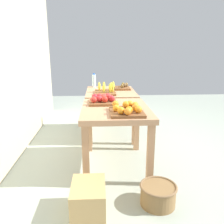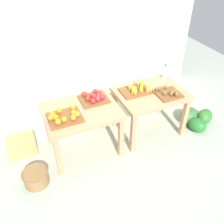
{
  "view_description": "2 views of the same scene",
  "coord_description": "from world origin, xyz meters",
  "px_view_note": "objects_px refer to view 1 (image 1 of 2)",
  "views": [
    {
      "loc": [
        -3.26,
        0.19,
        1.44
      ],
      "look_at": [
        0.03,
        0.01,
        0.54
      ],
      "focal_mm": 37.51,
      "sensor_mm": 36.0,
      "label": 1
    },
    {
      "loc": [
        -1.28,
        -2.68,
        2.8
      ],
      "look_at": [
        -0.09,
        -0.01,
        0.58
      ],
      "focal_mm": 39.5,
      "sensor_mm": 36.0,
      "label": 2
    }
  ],
  "objects_px": {
    "display_table_right": "(111,98)",
    "kiwi_bin": "(120,87)",
    "cardboard_produce_box": "(89,199)",
    "orange_bin": "(127,110)",
    "apple_bin": "(103,100)",
    "watermelon_pile": "(119,114)",
    "display_table_left": "(115,116)",
    "water_bottle": "(94,81)",
    "wicker_basket": "(158,194)",
    "banana_crate": "(106,91)"
  },
  "relations": [
    {
      "from": "display_table_right",
      "to": "orange_bin",
      "type": "height_order",
      "value": "orange_bin"
    },
    {
      "from": "apple_bin",
      "to": "kiwi_bin",
      "type": "xyz_separation_m",
      "value": [
        1.06,
        -0.32,
        -0.01
      ]
    },
    {
      "from": "watermelon_pile",
      "to": "display_table_right",
      "type": "bearing_deg",
      "value": 165.29
    },
    {
      "from": "apple_bin",
      "to": "kiwi_bin",
      "type": "bearing_deg",
      "value": -16.84
    },
    {
      "from": "kiwi_bin",
      "to": "cardboard_produce_box",
      "type": "relative_size",
      "value": 0.9
    },
    {
      "from": "water_bottle",
      "to": "watermelon_pile",
      "type": "relative_size",
      "value": 0.37
    },
    {
      "from": "orange_bin",
      "to": "kiwi_bin",
      "type": "relative_size",
      "value": 1.24
    },
    {
      "from": "apple_bin",
      "to": "display_table_left",
      "type": "bearing_deg",
      "value": -149.4
    },
    {
      "from": "display_table_left",
      "to": "orange_bin",
      "type": "distance_m",
      "value": 0.32
    },
    {
      "from": "apple_bin",
      "to": "watermelon_pile",
      "type": "height_order",
      "value": "apple_bin"
    },
    {
      "from": "cardboard_produce_box",
      "to": "watermelon_pile",
      "type": "bearing_deg",
      "value": -10.36
    },
    {
      "from": "display_table_left",
      "to": "cardboard_produce_box",
      "type": "bearing_deg",
      "value": 161.33
    },
    {
      "from": "orange_bin",
      "to": "watermelon_pile",
      "type": "height_order",
      "value": "orange_bin"
    },
    {
      "from": "display_table_right",
      "to": "wicker_basket",
      "type": "relative_size",
      "value": 2.94
    },
    {
      "from": "kiwi_bin",
      "to": "display_table_right",
      "type": "bearing_deg",
      "value": 137.22
    },
    {
      "from": "water_bottle",
      "to": "wicker_basket",
      "type": "bearing_deg",
      "value": -164.93
    },
    {
      "from": "display_table_left",
      "to": "cardboard_produce_box",
      "type": "relative_size",
      "value": 2.6
    },
    {
      "from": "display_table_right",
      "to": "kiwi_bin",
      "type": "xyz_separation_m",
      "value": [
        0.19,
        -0.18,
        0.14
      ]
    },
    {
      "from": "display_table_left",
      "to": "display_table_right",
      "type": "height_order",
      "value": "same"
    },
    {
      "from": "display_table_right",
      "to": "cardboard_produce_box",
      "type": "bearing_deg",
      "value": 171.5
    },
    {
      "from": "display_table_right",
      "to": "water_bottle",
      "type": "xyz_separation_m",
      "value": [
        0.42,
        0.28,
        0.23
      ]
    },
    {
      "from": "cardboard_produce_box",
      "to": "banana_crate",
      "type": "bearing_deg",
      "value": -6.82
    },
    {
      "from": "watermelon_pile",
      "to": "wicker_basket",
      "type": "xyz_separation_m",
      "value": [
        -2.77,
        -0.13,
        -0.02
      ]
    },
    {
      "from": "kiwi_bin",
      "to": "wicker_basket",
      "type": "bearing_deg",
      "value": -175.3
    },
    {
      "from": "display_table_right",
      "to": "kiwi_bin",
      "type": "relative_size",
      "value": 2.89
    },
    {
      "from": "banana_crate",
      "to": "watermelon_pile",
      "type": "bearing_deg",
      "value": -16.2
    },
    {
      "from": "watermelon_pile",
      "to": "wicker_basket",
      "type": "height_order",
      "value": "watermelon_pile"
    },
    {
      "from": "display_table_left",
      "to": "water_bottle",
      "type": "height_order",
      "value": "water_bottle"
    },
    {
      "from": "orange_bin",
      "to": "cardboard_produce_box",
      "type": "height_order",
      "value": "orange_bin"
    },
    {
      "from": "watermelon_pile",
      "to": "cardboard_produce_box",
      "type": "height_order",
      "value": "cardboard_produce_box"
    },
    {
      "from": "orange_bin",
      "to": "kiwi_bin",
      "type": "distance_m",
      "value": 1.58
    },
    {
      "from": "cardboard_produce_box",
      "to": "orange_bin",
      "type": "bearing_deg",
      "value": -32.99
    },
    {
      "from": "display_table_right",
      "to": "orange_bin",
      "type": "bearing_deg",
      "value": -175.63
    },
    {
      "from": "display_table_left",
      "to": "apple_bin",
      "type": "height_order",
      "value": "apple_bin"
    },
    {
      "from": "kiwi_bin",
      "to": "cardboard_produce_box",
      "type": "distance_m",
      "value": 2.34
    },
    {
      "from": "display_table_left",
      "to": "water_bottle",
      "type": "distance_m",
      "value": 1.58
    },
    {
      "from": "display_table_left",
      "to": "water_bottle",
      "type": "relative_size",
      "value": 4.17
    },
    {
      "from": "watermelon_pile",
      "to": "wicker_basket",
      "type": "bearing_deg",
      "value": -177.33
    },
    {
      "from": "banana_crate",
      "to": "cardboard_produce_box",
      "type": "relative_size",
      "value": 1.1
    },
    {
      "from": "water_bottle",
      "to": "display_table_left",
      "type": "bearing_deg",
      "value": -169.67
    },
    {
      "from": "water_bottle",
      "to": "kiwi_bin",
      "type": "bearing_deg",
      "value": -116.71
    },
    {
      "from": "display_table_left",
      "to": "wicker_basket",
      "type": "distance_m",
      "value": 1.03
    },
    {
      "from": "banana_crate",
      "to": "wicker_basket",
      "type": "distance_m",
      "value": 1.89
    },
    {
      "from": "apple_bin",
      "to": "watermelon_pile",
      "type": "relative_size",
      "value": 0.59
    },
    {
      "from": "display_table_right",
      "to": "watermelon_pile",
      "type": "relative_size",
      "value": 1.54
    },
    {
      "from": "display_table_left",
      "to": "orange_bin",
      "type": "height_order",
      "value": "orange_bin"
    },
    {
      "from": "display_table_left",
      "to": "water_bottle",
      "type": "xyz_separation_m",
      "value": [
        1.54,
        0.28,
        0.23
      ]
    },
    {
      "from": "banana_crate",
      "to": "water_bottle",
      "type": "height_order",
      "value": "water_bottle"
    },
    {
      "from": "wicker_basket",
      "to": "orange_bin",
      "type": "bearing_deg",
      "value": 24.37
    },
    {
      "from": "banana_crate",
      "to": "water_bottle",
      "type": "distance_m",
      "value": 0.67
    }
  ]
}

